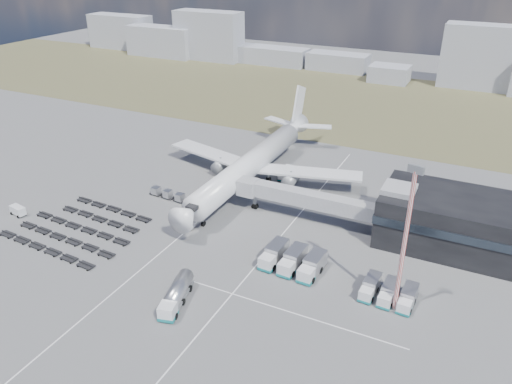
% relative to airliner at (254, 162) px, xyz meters
% --- Properties ---
extents(ground, '(420.00, 420.00, 0.00)m').
position_rel_airliner_xyz_m(ground, '(0.00, -32.38, -5.29)').
color(ground, '#565659').
rests_on(ground, ground).
extents(grass_strip, '(420.00, 90.00, 0.01)m').
position_rel_airliner_xyz_m(grass_strip, '(0.00, 77.62, -5.29)').
color(grass_strip, brown).
rests_on(grass_strip, ground).
extents(lane_markings, '(47.12, 110.00, 0.01)m').
position_rel_airliner_xyz_m(lane_markings, '(9.77, -29.38, -5.29)').
color(lane_markings, silver).
rests_on(lane_markings, ground).
extents(terminal, '(30.40, 16.40, 11.00)m').
position_rel_airliner_xyz_m(terminal, '(47.77, -8.41, -0.04)').
color(terminal, black).
rests_on(terminal, ground).
extents(jet_bridge, '(30.30, 3.80, 7.05)m').
position_rel_airliner_xyz_m(jet_bridge, '(15.90, -11.95, -0.24)').
color(jet_bridge, '#939399').
rests_on(jet_bridge, ground).
extents(airliner, '(51.59, 64.53, 17.62)m').
position_rel_airliner_xyz_m(airliner, '(0.00, 0.00, 0.00)').
color(airliner, silver).
rests_on(airliner, ground).
extents(skyline, '(320.00, 26.17, 25.28)m').
position_rel_airliner_xyz_m(skyline, '(17.24, 117.73, 4.51)').
color(skyline, '#999BA6').
rests_on(skyline, ground).
extents(fuel_tanker, '(5.02, 10.60, 3.32)m').
position_rel_airliner_xyz_m(fuel_tanker, '(9.06, -46.39, -3.63)').
color(fuel_tanker, silver).
rests_on(fuel_tanker, ground).
extents(pushback_tug, '(3.12, 2.04, 1.35)m').
position_rel_airliner_xyz_m(pushback_tug, '(-2.46, -25.74, -4.62)').
color(pushback_tug, silver).
rests_on(pushback_tug, ground).
extents(utility_van, '(3.97, 2.33, 2.04)m').
position_rel_airliner_xyz_m(utility_van, '(-38.03, -36.89, -4.27)').
color(utility_van, silver).
rests_on(utility_van, ground).
extents(catering_truck, '(2.26, 5.45, 2.49)m').
position_rel_airliner_xyz_m(catering_truck, '(6.23, 5.40, -4.02)').
color(catering_truck, silver).
rests_on(catering_truck, ground).
extents(service_trucks_near, '(10.61, 8.26, 3.10)m').
position_rel_airliner_xyz_m(service_trucks_near, '(22.17, -29.09, -3.61)').
color(service_trucks_near, silver).
rests_on(service_trucks_near, ground).
extents(service_trucks_far, '(8.65, 6.70, 2.55)m').
position_rel_airliner_xyz_m(service_trucks_far, '(39.56, -30.38, -3.91)').
color(service_trucks_far, silver).
rests_on(service_trucks_far, ground).
extents(uld_row, '(16.52, 2.69, 1.81)m').
position_rel_airliner_xyz_m(uld_row, '(-10.31, -16.59, -4.21)').
color(uld_row, black).
rests_on(uld_row, ground).
extents(baggage_dollies, '(26.61, 21.20, 0.78)m').
position_rel_airliner_xyz_m(baggage_dollies, '(-21.76, -35.92, -4.90)').
color(baggage_dollies, black).
rests_on(baggage_dollies, ground).
extents(floodlight_mast, '(2.39, 1.93, 25.01)m').
position_rel_airliner_xyz_m(floodlight_mast, '(41.05, -32.42, 7.24)').
color(floodlight_mast, '#AB211B').
rests_on(floodlight_mast, ground).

